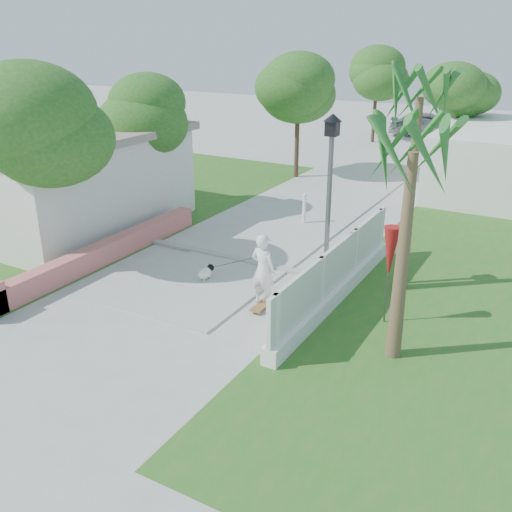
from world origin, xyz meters
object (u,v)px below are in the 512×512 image
Objects in this scene: bollard at (304,208)px; dog at (206,272)px; street_lamp at (329,198)px; skateboarder at (239,265)px; parked_car at (427,124)px; patio_umbrella at (390,254)px.

dog is at bearing -92.61° from bollard.
street_lamp is 4.07× the size of bollard.
street_lamp is 2.74m from skateboarder.
dog is 0.14× the size of parked_car.
street_lamp is at bearing -134.61° from skateboarder.
bollard is 5.60m from dog.
parked_car is at bearing 102.00° from patio_umbrella.
street_lamp reaches higher than dog.
skateboarder reaches higher than bollard.
dog is at bearing 170.28° from parked_car.
street_lamp reaches higher than parked_car.
bollard is 0.47× the size of patio_umbrella.
patio_umbrella is at bearing 10.82° from dog.
street_lamp is 7.14× the size of dog.
patio_umbrella is at bearing -50.09° from bollard.
street_lamp is at bearing 152.24° from patio_umbrella.
patio_umbrella is 25.35m from parked_car.
patio_umbrella is 3.70× the size of dog.
bollard is at bearing 97.25° from dog.
skateboarder is at bearing -5.24° from dog.
skateboarder is (-1.72, -1.41, -1.60)m from street_lamp.
parked_car is at bearing 100.81° from dog.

